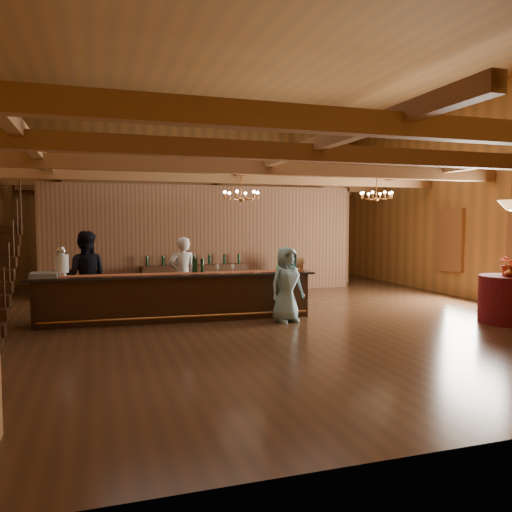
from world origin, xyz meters
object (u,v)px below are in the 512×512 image
object	(u,v)px
backbar_shelf	(194,280)
chandelier_left	(241,195)
bartender	(182,275)
raffle_drum	(296,263)
pendant_lamp	(511,205)
round_table	(508,299)
guest	(287,284)
tasting_bar	(177,297)
beverage_dispenser	(62,262)
chandelier_right	(376,195)
staff_second	(85,276)
floor_plant	(280,273)

from	to	relation	value
backbar_shelf	chandelier_left	bearing A→B (deg)	-87.58
backbar_shelf	bartender	distance (m)	2.81
raffle_drum	pendant_lamp	size ratio (longest dim) A/B	0.38
round_table	raffle_drum	bearing A→B (deg)	150.89
chandelier_left	guest	world-z (taller)	chandelier_left
backbar_shelf	pendant_lamp	bearing A→B (deg)	-53.72
tasting_bar	pendant_lamp	size ratio (longest dim) A/B	6.56
beverage_dispenser	bartender	world-z (taller)	bartender
backbar_shelf	guest	distance (m)	4.50
raffle_drum	chandelier_right	world-z (taller)	chandelier_right
chandelier_right	staff_second	size ratio (longest dim) A/B	0.43
backbar_shelf	staff_second	distance (m)	4.09
round_table	beverage_dispenser	bearing A→B (deg)	163.86
beverage_dispenser	bartender	distance (m)	2.62
raffle_drum	guest	distance (m)	0.87
chandelier_right	pendant_lamp	bearing A→B (deg)	-67.86
backbar_shelf	pendant_lamp	world-z (taller)	pendant_lamp
floor_plant	round_table	bearing A→B (deg)	-62.48
raffle_drum	chandelier_right	size ratio (longest dim) A/B	0.43
raffle_drum	staff_second	size ratio (longest dim) A/B	0.18
chandelier_left	bartender	bearing A→B (deg)	159.28
round_table	guest	xyz separation A→B (m)	(-4.26, 1.47, 0.29)
chandelier_left	chandelier_right	distance (m)	3.66
tasting_bar	raffle_drum	xyz separation A→B (m)	(2.60, -0.20, 0.66)
chandelier_right	bartender	distance (m)	5.24
bartender	round_table	bearing A→B (deg)	148.84
chandelier_left	pendant_lamp	bearing A→B (deg)	-28.81
tasting_bar	pendant_lamp	distance (m)	7.06
beverage_dispenser	raffle_drum	size ratio (longest dim) A/B	1.76
round_table	pendant_lamp	xyz separation A→B (m)	(0.00, 0.00, 1.92)
chandelier_right	chandelier_left	bearing A→B (deg)	-174.28
backbar_shelf	chandelier_left	distance (m)	3.89
backbar_shelf	beverage_dispenser	bearing A→B (deg)	-140.91
backbar_shelf	staff_second	world-z (taller)	staff_second
beverage_dispenser	round_table	world-z (taller)	beverage_dispenser
round_table	floor_plant	world-z (taller)	floor_plant
bartender	staff_second	bearing A→B (deg)	1.99
backbar_shelf	pendant_lamp	distance (m)	8.16
chandelier_right	pendant_lamp	world-z (taller)	same
chandelier_left	guest	size ratio (longest dim) A/B	0.52
floor_plant	chandelier_left	bearing A→B (deg)	-124.77
chandelier_left	chandelier_right	world-z (taller)	same
round_table	floor_plant	xyz separation A→B (m)	(-2.89, 5.55, 0.09)
backbar_shelf	floor_plant	size ratio (longest dim) A/B	2.63
chandelier_right	beverage_dispenser	bearing A→B (deg)	-175.76
beverage_dispenser	backbar_shelf	world-z (taller)	beverage_dispenser
bartender	tasting_bar	bearing A→B (deg)	69.17
backbar_shelf	pendant_lamp	size ratio (longest dim) A/B	3.35
chandelier_right	pendant_lamp	size ratio (longest dim) A/B	0.89
backbar_shelf	guest	xyz separation A→B (m)	(1.11, -4.35, 0.35)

